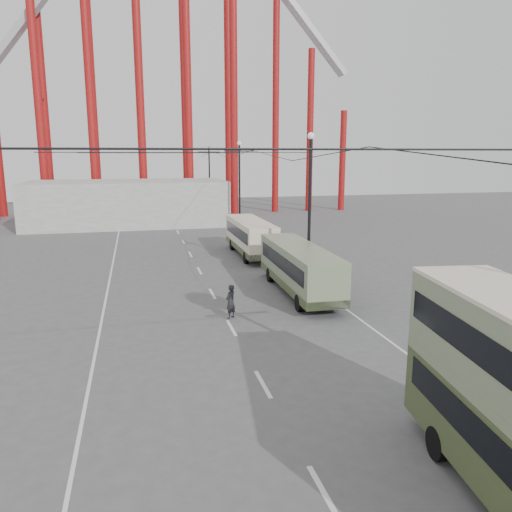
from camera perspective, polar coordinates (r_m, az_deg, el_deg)
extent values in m
plane|color=#4E4E50|center=(15.22, 8.67, -20.32)|extent=(160.00, 160.00, 0.00)
cube|color=silver|center=(32.19, -5.81, -2.87)|extent=(0.15, 82.00, 0.01)
cube|color=silver|center=(34.52, 4.54, -1.86)|extent=(0.12, 120.00, 0.01)
cube|color=silver|center=(32.95, -16.46, -2.96)|extent=(0.12, 120.00, 0.01)
cylinder|color=black|center=(31.95, 6.13, 5.21)|extent=(0.20, 0.20, 9.00)
cylinder|color=black|center=(32.69, 5.97, -2.21)|extent=(0.44, 0.44, 0.50)
cube|color=black|center=(31.75, 6.28, 12.04)|extent=(3.20, 0.10, 0.10)
sphere|color=white|center=(31.77, 6.31, 13.49)|extent=(0.44, 0.44, 0.44)
cylinder|color=black|center=(53.11, -1.90, 7.80)|extent=(0.20, 0.20, 9.00)
cylinder|color=black|center=(53.56, -1.87, 3.25)|extent=(0.44, 0.44, 0.50)
cube|color=black|center=(52.99, -1.92, 11.90)|extent=(3.20, 0.10, 0.10)
sphere|color=white|center=(53.00, -1.93, 12.76)|extent=(0.44, 0.44, 0.44)
cylinder|color=black|center=(74.76, -5.34, 8.85)|extent=(0.20, 0.20, 9.00)
cylinder|color=black|center=(75.08, -5.28, 5.61)|extent=(0.44, 0.44, 0.50)
cube|color=black|center=(74.67, -5.40, 11.77)|extent=(3.20, 0.10, 0.10)
sphere|color=white|center=(74.68, -5.41, 12.38)|extent=(0.44, 0.44, 0.44)
cylinder|color=maroon|center=(68.01, -23.58, 15.29)|extent=(1.00, 1.00, 27.00)
cylinder|color=maroon|center=(71.95, -23.03, 15.08)|extent=(1.00, 1.00, 27.00)
cylinder|color=maroon|center=(67.83, -18.62, 19.49)|extent=(1.00, 1.00, 36.00)
cylinder|color=maroon|center=(71.77, -18.34, 19.04)|extent=(1.00, 1.00, 36.00)
cylinder|color=maroon|center=(68.46, -13.43, 23.52)|extent=(1.00, 1.00, 45.00)
cylinder|color=maroon|center=(72.38, -13.45, 22.85)|extent=(1.00, 1.00, 45.00)
cylinder|color=maroon|center=(69.64, -8.06, 26.46)|extent=(1.00, 1.00, 52.00)
cylinder|color=maroon|center=(73.49, -8.40, 25.65)|extent=(1.00, 1.00, 52.00)
cylinder|color=maroon|center=(74.69, -3.30, 26.70)|extent=(1.00, 1.00, 55.00)
cylinder|color=maroon|center=(70.88, 2.28, 17.24)|extent=(0.90, 0.90, 30.00)
cylinder|color=maroon|center=(72.11, 6.19, 13.90)|extent=(0.90, 0.90, 22.00)
cylinder|color=maroon|center=(73.87, 9.85, 10.64)|extent=(0.90, 0.90, 14.00)
cube|color=#9F9FA3|center=(73.80, 6.43, 24.04)|extent=(9.89, 2.00, 10.87)
cube|color=gray|center=(59.17, -14.42, 5.89)|extent=(22.00, 10.00, 5.00)
cylinder|color=black|center=(14.99, 20.00, -19.49)|extent=(0.37, 0.93, 0.90)
cylinder|color=black|center=(15.92, 26.95, -18.14)|extent=(0.37, 0.93, 0.90)
cube|color=#697D5B|center=(29.06, 4.94, -1.26)|extent=(2.42, 9.90, 2.15)
cube|color=black|center=(28.99, 4.96, -0.57)|extent=(2.44, 8.82, 0.85)
cube|color=#404A27|center=(29.26, 4.91, -2.89)|extent=(2.45, 9.90, 0.45)
cube|color=#697D5B|center=(28.83, 4.98, 0.96)|extent=(2.44, 9.90, 0.14)
cylinder|color=black|center=(31.65, 1.66, -2.24)|extent=(0.27, 0.90, 0.90)
cylinder|color=black|center=(32.20, 5.16, -2.05)|extent=(0.27, 0.90, 0.90)
cylinder|color=black|center=(26.16, 4.83, -5.26)|extent=(0.27, 0.90, 0.90)
cylinder|color=black|center=(26.81, 8.98, -4.94)|extent=(0.27, 0.90, 0.90)
cube|color=beige|center=(39.84, -0.63, 2.32)|extent=(2.31, 9.11, 2.18)
cube|color=black|center=(39.78, -0.63, 2.84)|extent=(2.35, 8.02, 0.86)
cube|color=#404A27|center=(39.99, -0.63, 1.10)|extent=(2.34, 9.11, 0.46)
cube|color=beige|center=(39.67, -0.64, 3.98)|extent=(2.33, 9.11, 0.15)
cylinder|color=black|center=(42.10, -2.72, 1.24)|extent=(0.26, 0.91, 0.91)
cylinder|color=black|center=(42.54, 0.00, 1.36)|extent=(0.26, 0.91, 0.91)
cylinder|color=black|center=(37.20, -1.22, -0.13)|extent=(0.26, 0.91, 0.91)
cylinder|color=black|center=(37.69, 1.84, 0.02)|extent=(0.26, 0.91, 0.91)
imported|color=black|center=(24.76, -2.92, -5.22)|extent=(0.74, 0.73, 1.71)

